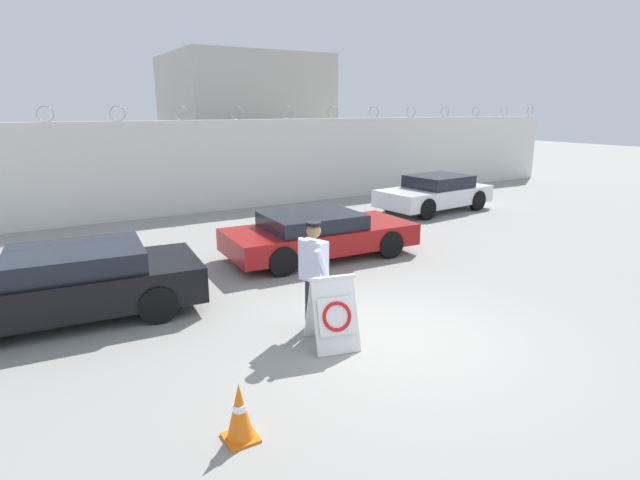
{
  "coord_description": "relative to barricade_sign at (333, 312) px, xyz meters",
  "views": [
    {
      "loc": [
        -4.73,
        -5.56,
        3.5
      ],
      "look_at": [
        -0.3,
        1.83,
        1.21
      ],
      "focal_mm": 28.0,
      "sensor_mm": 36.0,
      "label": 1
    }
  ],
  "objects": [
    {
      "name": "parked_car_rear_sedan",
      "position": [
        2.21,
        4.14,
        0.03
      ],
      "size": [
        4.63,
        2.18,
        1.09
      ],
      "rotation": [
        0.0,
        0.0,
        -0.04
      ],
      "color": "black",
      "rests_on": "ground_plane"
    },
    {
      "name": "building_block",
      "position": [
        5.13,
        15.52,
        2.3
      ],
      "size": [
        6.23,
        5.76,
        5.69
      ],
      "color": "#B2ADA3",
      "rests_on": "ground_plane"
    },
    {
      "name": "perimeter_wall",
      "position": [
        0.99,
        10.86,
        1.02
      ],
      "size": [
        36.0,
        0.3,
        3.56
      ],
      "color": "silver",
      "rests_on": "ground_plane"
    },
    {
      "name": "ground_plane",
      "position": [
        0.99,
        -0.29,
        -0.54
      ],
      "size": [
        90.0,
        90.0,
        0.0
      ],
      "primitive_type": "plane",
      "color": "gray"
    },
    {
      "name": "parked_car_front_coupe",
      "position": [
        -3.32,
        3.2,
        0.08
      ],
      "size": [
        4.61,
        2.26,
        1.21
      ],
      "rotation": [
        0.0,
        0.0,
        3.06
      ],
      "color": "black",
      "rests_on": "ground_plane"
    },
    {
      "name": "traffic_cone_near",
      "position": [
        -2.06,
        -1.37,
        -0.21
      ],
      "size": [
        0.35,
        0.35,
        0.67
      ],
      "color": "orange",
      "rests_on": "ground_plane"
    },
    {
      "name": "security_guard",
      "position": [
        0.03,
        0.62,
        0.47
      ],
      "size": [
        0.36,
        0.69,
        1.8
      ],
      "rotation": [
        0.0,
        0.0,
        -1.24
      ],
      "color": "#232838",
      "rests_on": "ground_plane"
    },
    {
      "name": "parked_car_far_side",
      "position": [
        8.58,
        6.88,
        0.09
      ],
      "size": [
        4.37,
        2.22,
        1.23
      ],
      "rotation": [
        0.0,
        0.0,
        3.24
      ],
      "color": "black",
      "rests_on": "ground_plane"
    },
    {
      "name": "barricade_sign",
      "position": [
        0.0,
        0.0,
        0.0
      ],
      "size": [
        0.83,
        0.9,
        1.09
      ],
      "rotation": [
        0.0,
        0.0,
        -0.23
      ],
      "color": "white",
      "rests_on": "ground_plane"
    }
  ]
}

